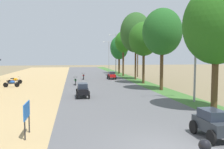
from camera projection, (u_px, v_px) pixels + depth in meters
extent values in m
cylinder|color=black|center=(17.00, 85.00, 26.96)|extent=(0.56, 0.06, 0.56)
cylinder|color=black|center=(6.00, 85.00, 26.75)|extent=(0.56, 0.06, 0.56)
cube|color=#333338|center=(11.00, 83.00, 26.84)|extent=(1.12, 0.12, 0.12)
ellipsoid|color=#1E4CA5|center=(12.00, 82.00, 26.84)|extent=(0.64, 0.28, 0.32)
cube|color=black|center=(9.00, 81.00, 26.77)|extent=(0.44, 0.20, 0.10)
cylinder|color=#A5A8AD|center=(16.00, 82.00, 26.92)|extent=(0.26, 0.05, 0.68)
cylinder|color=black|center=(16.00, 79.00, 26.89)|extent=(0.04, 0.54, 0.04)
cylinder|color=black|center=(20.00, 82.00, 30.11)|extent=(0.56, 0.06, 0.56)
cylinder|color=black|center=(10.00, 82.00, 29.90)|extent=(0.56, 0.06, 0.56)
cube|color=#333338|center=(15.00, 80.00, 29.99)|extent=(1.12, 0.12, 0.12)
ellipsoid|color=orange|center=(15.00, 79.00, 29.99)|extent=(0.64, 0.28, 0.32)
cube|color=black|center=(12.00, 78.00, 29.92)|extent=(0.44, 0.20, 0.10)
cylinder|color=#A5A8AD|center=(19.00, 80.00, 30.08)|extent=(0.26, 0.05, 0.68)
cylinder|color=black|center=(19.00, 77.00, 30.04)|extent=(0.04, 0.54, 0.04)
cylinder|color=#262628|center=(25.00, 131.00, 9.83)|extent=(0.06, 0.06, 0.80)
cylinder|color=#262628|center=(29.00, 124.00, 10.81)|extent=(0.06, 0.06, 0.80)
cube|color=#1959B2|center=(27.00, 110.00, 10.26)|extent=(0.04, 1.30, 0.70)
cylinder|color=#4C351E|center=(215.00, 78.00, 15.41)|extent=(0.42, 0.42, 4.15)
ellipsoid|color=#245C17|center=(217.00, 25.00, 15.14)|extent=(4.30, 4.30, 5.15)
cylinder|color=#4C351E|center=(162.00, 67.00, 24.47)|extent=(0.35, 0.35, 4.74)
ellipsoid|color=#1F551F|center=(162.00, 32.00, 24.19)|extent=(4.08, 4.08, 4.81)
cylinder|color=#4C351E|center=(143.00, 66.00, 30.52)|extent=(0.32, 0.32, 4.58)
ellipsoid|color=#265D19|center=(144.00, 39.00, 30.26)|extent=(3.90, 3.90, 4.40)
cylinder|color=#4C351E|center=(135.00, 62.00, 35.79)|extent=(0.24, 0.24, 5.48)
ellipsoid|color=#285221|center=(136.00, 33.00, 35.45)|extent=(4.69, 4.69, 6.03)
cylinder|color=#4C351E|center=(123.00, 62.00, 42.23)|extent=(0.33, 0.33, 5.08)
ellipsoid|color=#246818|center=(123.00, 42.00, 41.96)|extent=(2.99, 2.99, 3.83)
cylinder|color=#4C351E|center=(119.00, 64.00, 48.30)|extent=(0.38, 0.38, 4.00)
ellipsoid|color=#1C5C25|center=(119.00, 48.00, 48.05)|extent=(3.68, 3.68, 4.77)
cylinder|color=gray|center=(196.00, 49.00, 17.94)|extent=(0.16, 0.16, 8.23)
cylinder|color=gray|center=(116.00, 53.00, 50.79)|extent=(0.16, 0.16, 8.35)
cylinder|color=gray|center=(113.00, 35.00, 50.37)|extent=(1.40, 0.08, 0.08)
ellipsoid|color=silver|center=(109.00, 35.00, 50.26)|extent=(0.36, 0.20, 0.14)
cylinder|color=gray|center=(119.00, 35.00, 50.60)|extent=(1.40, 0.08, 0.08)
ellipsoid|color=silver|center=(122.00, 35.00, 50.72)|extent=(0.36, 0.20, 0.14)
cylinder|color=gray|center=(109.00, 56.00, 60.46)|extent=(0.16, 0.16, 7.46)
cylinder|color=gray|center=(106.00, 42.00, 60.07)|extent=(1.40, 0.08, 0.08)
ellipsoid|color=silver|center=(104.00, 42.00, 59.96)|extent=(0.36, 0.20, 0.14)
cylinder|color=gray|center=(112.00, 42.00, 60.30)|extent=(1.40, 0.08, 0.08)
ellipsoid|color=silver|center=(114.00, 42.00, 60.42)|extent=(0.36, 0.20, 0.14)
cylinder|color=brown|center=(136.00, 49.00, 44.89)|extent=(0.20, 0.20, 9.86)
cube|color=#473323|center=(136.00, 26.00, 44.55)|extent=(1.80, 0.10, 0.10)
cylinder|color=brown|center=(138.00, 51.00, 40.57)|extent=(0.20, 0.20, 9.12)
cube|color=#473323|center=(138.00, 27.00, 40.26)|extent=(1.80, 0.10, 0.10)
cube|color=#282D33|center=(212.00, 125.00, 9.99)|extent=(0.84, 1.95, 0.50)
cube|color=#232B38|center=(212.00, 114.00, 10.01)|extent=(0.77, 1.10, 0.40)
cylinder|color=black|center=(211.00, 138.00, 9.24)|extent=(0.10, 0.60, 0.60)
cylinder|color=black|center=(212.00, 126.00, 10.78)|extent=(0.10, 0.60, 0.60)
cylinder|color=black|center=(193.00, 127.00, 10.62)|extent=(0.10, 0.60, 0.60)
cube|color=black|center=(83.00, 91.00, 20.13)|extent=(0.88, 2.25, 0.44)
cube|color=#232B38|center=(83.00, 86.00, 20.19)|extent=(0.81, 1.30, 0.40)
cylinder|color=black|center=(77.00, 92.00, 20.86)|extent=(0.11, 0.64, 0.64)
cylinder|color=black|center=(88.00, 92.00, 21.03)|extent=(0.11, 0.64, 0.64)
cylinder|color=black|center=(77.00, 95.00, 19.27)|extent=(0.11, 0.64, 0.64)
cylinder|color=black|center=(89.00, 95.00, 19.43)|extent=(0.11, 0.64, 0.64)
cube|color=red|center=(112.00, 75.00, 36.19)|extent=(0.88, 2.25, 0.44)
cube|color=#232B38|center=(112.00, 73.00, 36.06)|extent=(0.81, 1.30, 0.40)
cylinder|color=black|center=(116.00, 77.00, 35.49)|extent=(0.11, 0.64, 0.64)
cylinder|color=black|center=(109.00, 78.00, 35.33)|extent=(0.11, 0.64, 0.64)
cylinder|color=black|center=(114.00, 77.00, 37.09)|extent=(0.11, 0.64, 0.64)
cylinder|color=black|center=(108.00, 77.00, 36.92)|extent=(0.11, 0.64, 0.64)
sphere|color=black|center=(205.00, 145.00, 5.20)|extent=(0.28, 0.28, 0.28)
cylinder|color=black|center=(75.00, 82.00, 29.57)|extent=(0.06, 0.56, 0.56)
cylinder|color=black|center=(76.00, 83.00, 28.35)|extent=(0.06, 0.56, 0.56)
cube|color=#333338|center=(75.00, 81.00, 28.94)|extent=(0.12, 1.12, 0.12)
ellipsoid|color=#14722D|center=(75.00, 80.00, 29.01)|extent=(0.28, 0.64, 0.32)
cube|color=black|center=(75.00, 79.00, 28.65)|extent=(0.20, 0.44, 0.10)
cylinder|color=#A5A8AD|center=(75.00, 80.00, 29.49)|extent=(0.05, 0.26, 0.68)
cylinder|color=black|center=(75.00, 77.00, 29.40)|extent=(0.54, 0.04, 0.04)
cylinder|color=black|center=(83.00, 77.00, 36.50)|extent=(0.06, 0.56, 0.56)
cylinder|color=black|center=(84.00, 78.00, 35.28)|extent=(0.06, 0.56, 0.56)
cube|color=#333338|center=(84.00, 76.00, 35.87)|extent=(0.12, 1.12, 0.12)
ellipsoid|color=red|center=(83.00, 75.00, 35.94)|extent=(0.28, 0.64, 0.32)
cube|color=black|center=(84.00, 75.00, 35.58)|extent=(0.20, 0.44, 0.10)
cylinder|color=#A5A8AD|center=(83.00, 75.00, 36.42)|extent=(0.05, 0.26, 0.68)
cylinder|color=black|center=(83.00, 73.00, 36.33)|extent=(0.54, 0.04, 0.04)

